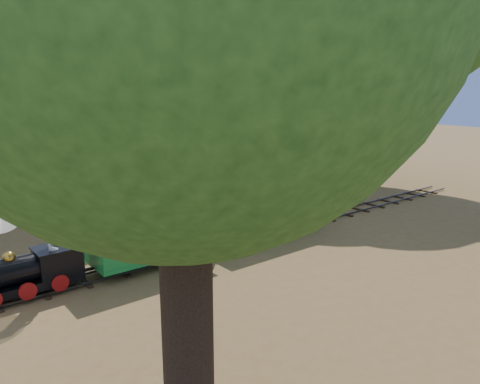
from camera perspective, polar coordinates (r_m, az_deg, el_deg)
ground at (r=15.47m, az=2.85°, el=-5.23°), size 90.00×90.00×0.00m
track at (r=15.44m, az=2.85°, el=-4.99°), size 22.00×1.00×0.10m
locomotive at (r=11.67m, az=-26.10°, el=-3.32°), size 2.83×1.33×3.25m
carriage_front at (r=13.02m, az=-10.48°, el=-5.37°), size 3.66×1.50×1.90m
carriage_rear at (r=15.35m, az=3.24°, el=-2.33°), size 3.66×1.50×1.90m
oak_ne at (r=24.17m, az=0.74°, el=19.67°), size 8.54×7.52×10.70m
oak_e at (r=23.53m, az=15.12°, el=18.24°), size 9.23×8.12×10.46m
fence at (r=21.76m, az=-11.21°, el=1.49°), size 18.10×0.10×1.00m
shrub_mid_w at (r=21.54m, az=-21.24°, el=2.22°), size 3.26×2.51×2.26m
shrub_mid_e at (r=23.12m, az=-11.45°, el=2.63°), size 2.21×1.70×1.53m
shrub_east at (r=26.21m, az=-0.16°, el=4.24°), size 2.39×1.84×1.65m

